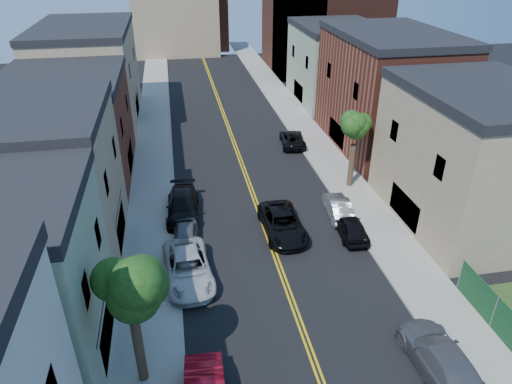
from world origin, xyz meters
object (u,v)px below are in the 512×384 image
white_pickup (188,268)px  grey_car_right (442,360)px  black_car_left (183,206)px  black_suv_lane (283,223)px  grey_car_left (186,238)px  dark_car_right_far (292,139)px  black_car_right (350,226)px  silver_car_right (338,207)px

white_pickup → grey_car_right: bearing=-43.0°
white_pickup → grey_car_right: grey_car_right is taller
black_car_left → black_suv_lane: (6.53, -3.54, -0.03)m
grey_car_left → black_suv_lane: (6.53, 0.42, 0.08)m
grey_car_right → dark_car_right_far: (0.00, 27.21, -0.17)m
grey_car_right → black_car_right: (-0.05, 11.44, -0.11)m
grey_car_left → dark_car_right_far: (11.00, 15.12, -0.04)m
white_pickup → silver_car_right: bearing=21.0°
black_car_left → silver_car_right: 11.19m
grey_car_left → black_suv_lane: size_ratio=0.73×
black_car_left → black_suv_lane: bearing=-24.9°
white_pickup → dark_car_right_far: (11.00, 18.39, -0.14)m
dark_car_right_far → black_suv_lane: 15.37m
grey_car_right → dark_car_right_far: size_ratio=1.20×
white_pickup → silver_car_right: white_pickup is taller
black_car_left → grey_car_left: bearing=-86.5°
white_pickup → black_car_right: size_ratio=1.36×
black_suv_lane → grey_car_right: bearing=-71.4°
black_car_left → dark_car_right_far: (11.00, 11.17, -0.15)m
dark_car_right_far → grey_car_left: bearing=60.9°
silver_car_right → dark_car_right_far: size_ratio=0.90×
black_car_right → silver_car_right: size_ratio=0.99×
black_car_right → dark_car_right_far: size_ratio=0.89×
grey_car_right → black_car_right: grey_car_right is taller
white_pickup → black_car_left: (0.00, 7.23, 0.01)m
dark_car_right_far → black_suv_lane: size_ratio=0.85×
grey_car_right → grey_car_left: bearing=-47.9°
white_pickup → dark_car_right_far: white_pickup is taller
grey_car_right → silver_car_right: (0.00, 14.01, -0.12)m
grey_car_right → black_suv_lane: bearing=-70.5°
white_pickup → grey_car_right: 14.09m
grey_car_left → silver_car_right: bearing=15.0°
grey_car_left → silver_car_right: (11.00, 1.93, 0.00)m
black_car_left → grey_car_right: size_ratio=0.98×
black_car_right → black_suv_lane: (-4.42, 1.06, 0.06)m
grey_car_left → black_suv_lane: bearing=8.7°
grey_car_left → black_car_left: black_car_left is taller
black_car_right → grey_car_right: bearing=93.0°
silver_car_right → black_car_left: bearing=-5.4°
white_pickup → black_car_right: (10.95, 2.63, -0.08)m
grey_car_left → black_car_right: 10.97m
silver_car_right → dark_car_right_far: silver_car_right is taller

